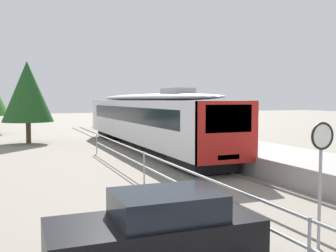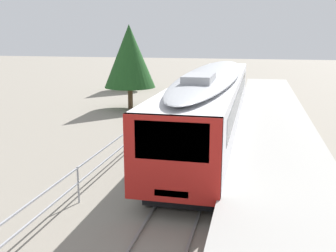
# 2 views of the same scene
# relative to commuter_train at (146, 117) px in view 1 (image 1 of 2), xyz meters

# --- Properties ---
(ground_plane) EXTENTS (160.00, 160.00, 0.00)m
(ground_plane) POSITION_rel_commuter_train_xyz_m (-3.00, -8.35, -2.15)
(ground_plane) COLOR gray
(track_rails) EXTENTS (3.20, 60.00, 0.14)m
(track_rails) POSITION_rel_commuter_train_xyz_m (0.00, -8.35, -2.12)
(track_rails) COLOR gray
(track_rails) RESTS_ON ground
(commuter_train) EXTENTS (2.82, 20.60, 3.74)m
(commuter_train) POSITION_rel_commuter_train_xyz_m (0.00, 0.00, 0.00)
(commuter_train) COLOR silver
(commuter_train) RESTS_ON track_rails
(station_platform) EXTENTS (3.90, 60.00, 0.90)m
(station_platform) POSITION_rel_commuter_train_xyz_m (3.25, -8.35, -1.70)
(station_platform) COLOR #999691
(station_platform) RESTS_ON ground
(speed_limit_sign) EXTENTS (0.61, 0.10, 2.81)m
(speed_limit_sign) POSITION_rel_commuter_train_xyz_m (-1.84, -17.07, -0.03)
(speed_limit_sign) COLOR #9EA0A5
(speed_limit_sign) RESTS_ON ground
(carpark_fence) EXTENTS (0.06, 36.06, 1.25)m
(carpark_fence) POSITION_rel_commuter_train_xyz_m (-3.30, -18.35, -1.24)
(carpark_fence) COLOR #9EA0A5
(carpark_fence) RESTS_ON ground
(parked_hatchback_black) EXTENTS (4.02, 1.81, 1.53)m
(parked_hatchback_black) POSITION_rel_commuter_train_xyz_m (-5.54, -16.75, -1.36)
(parked_hatchback_black) COLOR black
(parked_hatchback_black) RESTS_ON ground
(tree_behind_station_far) EXTENTS (3.75, 3.75, 6.15)m
(tree_behind_station_far) POSITION_rel_commuter_train_xyz_m (-6.90, 7.20, 1.72)
(tree_behind_station_far) COLOR brown
(tree_behind_station_far) RESTS_ON ground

